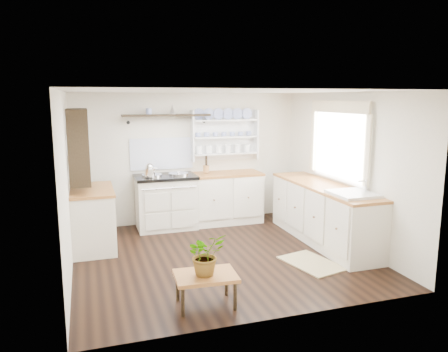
{
  "coord_description": "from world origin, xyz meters",
  "views": [
    {
      "loc": [
        -1.76,
        -5.65,
        2.22
      ],
      "look_at": [
        0.14,
        0.25,
        1.1
      ],
      "focal_mm": 35.0,
      "sensor_mm": 36.0,
      "label": 1
    }
  ],
  "objects": [
    {
      "name": "right_cabinets",
      "position": [
        1.7,
        0.1,
        0.46
      ],
      "size": [
        0.62,
        2.43,
        0.9
      ],
      "color": "beige",
      "rests_on": "floor"
    },
    {
      "name": "left_shelving",
      "position": [
        -1.84,
        0.9,
        1.55
      ],
      "size": [
        0.28,
        0.8,
        1.05
      ],
      "primitive_type": "cube",
      "color": "black",
      "rests_on": "wall_left"
    },
    {
      "name": "floor",
      "position": [
        0.0,
        0.0,
        0.0
      ],
      "size": [
        4.0,
        3.8,
        0.01
      ],
      "primitive_type": "cube",
      "color": "black",
      "rests_on": "ground"
    },
    {
      "name": "floor_rug",
      "position": [
        1.09,
        -0.68,
        0.01
      ],
      "size": [
        0.73,
        0.95,
        0.02
      ],
      "primitive_type": "cube",
      "rotation": [
        0.0,
        0.0,
        0.23
      ],
      "color": "#948256",
      "rests_on": "floor"
    },
    {
      "name": "belfast_sink",
      "position": [
        1.7,
        -0.65,
        0.8
      ],
      "size": [
        0.55,
        0.6,
        0.45
      ],
      "color": "white",
      "rests_on": "right_cabinets"
    },
    {
      "name": "plate_rack",
      "position": [
        0.65,
        1.86,
        1.56
      ],
      "size": [
        1.2,
        0.22,
        0.9
      ],
      "color": "white",
      "rests_on": "wall_back"
    },
    {
      "name": "kettle",
      "position": [
        -0.76,
        1.45,
        1.04
      ],
      "size": [
        0.18,
        0.18,
        0.22
      ],
      "primitive_type": null,
      "color": "silver",
      "rests_on": "aga_cooker"
    },
    {
      "name": "aga_cooker",
      "position": [
        -0.48,
        1.57,
        0.47
      ],
      "size": [
        1.03,
        0.71,
        0.95
      ],
      "color": "beige",
      "rests_on": "floor"
    },
    {
      "name": "left_cabinets",
      "position": [
        -1.7,
        0.9,
        0.46
      ],
      "size": [
        0.62,
        1.13,
        0.9
      ],
      "color": "beige",
      "rests_on": "floor"
    },
    {
      "name": "center_table",
      "position": [
        -0.6,
        -1.4,
        0.31
      ],
      "size": [
        0.69,
        0.51,
        0.36
      ],
      "rotation": [
        0.0,
        0.0,
        -0.07
      ],
      "color": "brown",
      "rests_on": "floor"
    },
    {
      "name": "back_cabinets",
      "position": [
        0.6,
        1.6,
        0.46
      ],
      "size": [
        1.27,
        0.63,
        0.9
      ],
      "color": "beige",
      "rests_on": "floor"
    },
    {
      "name": "high_shelf",
      "position": [
        -0.4,
        1.78,
        1.91
      ],
      "size": [
        1.5,
        0.29,
        0.16
      ],
      "color": "black",
      "rests_on": "wall_back"
    },
    {
      "name": "wall_right",
      "position": [
        2.0,
        0.0,
        1.15
      ],
      "size": [
        0.02,
        3.8,
        2.3
      ],
      "primitive_type": "cube",
      "color": "silver",
      "rests_on": "ground"
    },
    {
      "name": "potted_plant",
      "position": [
        -0.6,
        -1.4,
        0.58
      ],
      "size": [
        0.48,
        0.45,
        0.45
      ],
      "primitive_type": "imported",
      "rotation": [
        0.0,
        0.0,
        0.26
      ],
      "color": "#3F7233",
      "rests_on": "center_table"
    },
    {
      "name": "utensil_crock",
      "position": [
        0.26,
        1.68,
        0.97
      ],
      "size": [
        0.11,
        0.11,
        0.13
      ],
      "primitive_type": "cylinder",
      "color": "#AA733E",
      "rests_on": "back_cabinets"
    },
    {
      "name": "ceiling",
      "position": [
        0.0,
        0.0,
        2.3
      ],
      "size": [
        4.0,
        3.8,
        0.01
      ],
      "primitive_type": "cube",
      "color": "white",
      "rests_on": "wall_back"
    },
    {
      "name": "wall_left",
      "position": [
        -2.0,
        0.0,
        1.15
      ],
      "size": [
        0.02,
        3.8,
        2.3
      ],
      "primitive_type": "cube",
      "color": "silver",
      "rests_on": "ground"
    },
    {
      "name": "wall_back",
      "position": [
        0.0,
        1.9,
        1.15
      ],
      "size": [
        4.0,
        0.02,
        2.3
      ],
      "primitive_type": "cube",
      "color": "silver",
      "rests_on": "ground"
    },
    {
      "name": "window",
      "position": [
        1.95,
        0.15,
        1.56
      ],
      "size": [
        0.08,
        1.55,
        1.22
      ],
      "color": "white",
      "rests_on": "wall_right"
    }
  ]
}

